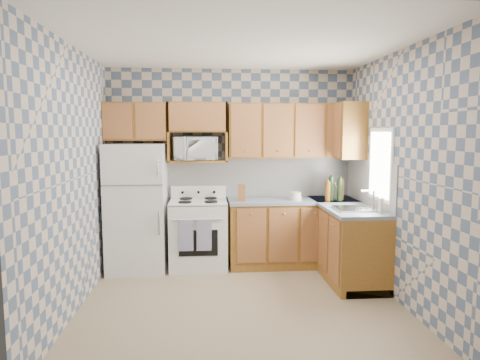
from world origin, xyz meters
The scene contains 30 objects.
floor centered at (0.00, 0.00, 0.00)m, with size 3.40×3.40×0.00m, color #907B5E.
back_wall centered at (0.00, 1.60, 1.35)m, with size 3.40×0.02×2.70m, color #4D5E79.
right_wall centered at (1.70, 0.00, 1.35)m, with size 0.02×3.20×2.70m, color #4D5E79.
backsplash_back centered at (0.40, 1.59, 1.20)m, with size 2.60×0.01×0.56m, color white.
backsplash_right centered at (1.69, 0.80, 1.20)m, with size 0.01×1.60×0.56m, color white.
refrigerator centered at (-1.27, 1.25, 0.84)m, with size 0.75×0.70×1.68m, color silver.
stove_body centered at (-0.47, 1.28, 0.45)m, with size 0.76×0.65×0.90m, color silver.
cooktop centered at (-0.47, 1.28, 0.91)m, with size 0.76×0.65×0.03m, color silver.
backguard centered at (-0.47, 1.55, 1.00)m, with size 0.76×0.08×0.17m, color silver.
dish_towel_left centered at (-0.63, 0.93, 0.53)m, with size 0.19×0.03×0.40m, color navy.
dish_towel_right centered at (-0.39, 0.93, 0.53)m, with size 0.19×0.03×0.40m, color navy.
base_cabinets_back centered at (0.82, 1.30, 0.44)m, with size 1.75×0.60×0.88m, color brown.
base_cabinets_right centered at (1.40, 0.80, 0.44)m, with size 0.60×1.60×0.88m, color brown.
countertop_back centered at (0.82, 1.30, 0.90)m, with size 1.77×0.63×0.04m, color slate.
countertop_right centered at (1.40, 0.80, 0.90)m, with size 0.63×1.60×0.04m, color slate.
upper_cabinets_back centered at (0.82, 1.44, 1.85)m, with size 1.75×0.33×0.74m, color brown.
upper_cabinets_fridge centered at (-1.29, 1.44, 1.97)m, with size 0.82×0.33×0.50m, color brown.
upper_cabinets_right centered at (1.53, 1.25, 1.85)m, with size 0.33×0.70×0.74m, color brown.
microwave_shelf centered at (-0.47, 1.44, 1.44)m, with size 0.80×0.33×0.03m, color brown.
microwave centered at (-0.52, 1.44, 1.61)m, with size 0.58×0.39×0.32m, color silver.
sink centered at (1.40, 0.45, 0.93)m, with size 0.48×0.40×0.03m, color #B7B7BC.
window centered at (1.69, 0.45, 1.45)m, with size 0.02×0.66×0.86m, color white.
bottle_0 centered at (1.31, 1.15, 1.08)m, with size 0.07×0.07×0.32m, color black.
bottle_1 centered at (1.41, 1.09, 1.07)m, with size 0.07×0.07×0.30m, color black.
bottle_2 centered at (1.46, 1.19, 1.06)m, with size 0.07×0.07×0.28m, color brown.
bottle_3 centered at (1.24, 1.07, 1.05)m, with size 0.07×0.07×0.26m, color brown.
knife_block centered at (0.11, 1.19, 1.03)m, with size 0.10×0.10×0.22m, color brown.
electric_kettle centered at (1.37, 1.25, 1.01)m, with size 0.15×0.15×0.18m, color silver.
food_containers centered at (0.84, 1.22, 0.97)m, with size 0.16×0.16×0.11m, color beige, non-canonical shape.
soap_bottle centered at (1.61, 0.21, 1.01)m, with size 0.06×0.06×0.17m, color beige.
Camera 1 is at (-0.37, -4.41, 1.83)m, focal length 32.00 mm.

